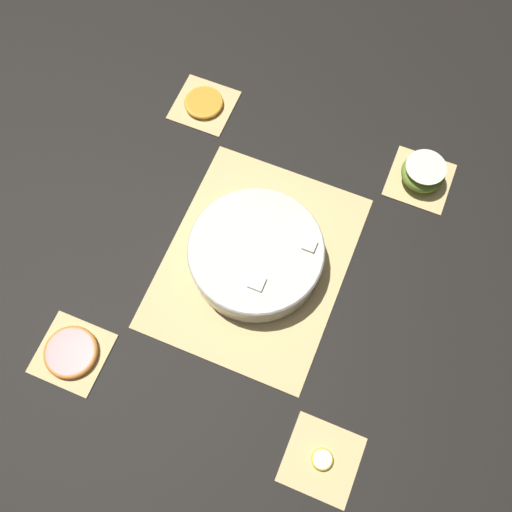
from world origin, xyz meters
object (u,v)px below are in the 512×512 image
apple_half (423,173)px  banana_coin_single (322,459)px  grapefruit_slice (71,352)px  orange_slice_whole (204,103)px  fruit_salad_bowl (256,254)px

apple_half → banana_coin_single: 0.60m
apple_half → banana_coin_single: size_ratio=2.33×
banana_coin_single → grapefruit_slice: grapefruit_slice is taller
orange_slice_whole → fruit_salad_bowl: bearing=39.5°
apple_half → grapefruit_slice: bearing=-39.5°
banana_coin_single → grapefruit_slice: (0.00, -0.49, 0.00)m
apple_half → orange_slice_whole: (0.00, -0.49, -0.02)m
grapefruit_slice → fruit_salad_bowl: bearing=140.5°
fruit_salad_bowl → apple_half: fruit_salad_bowl is taller
orange_slice_whole → grapefruit_slice: 0.59m
banana_coin_single → orange_slice_whole: bearing=-140.5°
apple_half → banana_coin_single: apple_half is taller
banana_coin_single → apple_half: bearing=-180.0°
apple_half → banana_coin_single: bearing=0.0°
apple_half → orange_slice_whole: bearing=-90.0°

